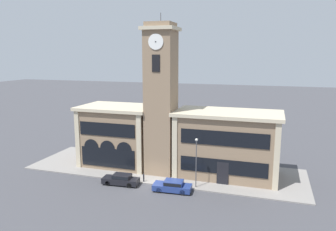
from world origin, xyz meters
name	(u,v)px	position (x,y,z in m)	size (l,w,h in m)	color
ground_plane	(150,185)	(0.00, 0.00, 0.00)	(300.00, 300.00, 0.00)	#424247
sidewalk_kerb	(164,169)	(0.00, 5.90, 0.07)	(39.58, 11.79, 0.15)	gray
clock_tower	(161,100)	(0.00, 4.67, 10.44)	(4.51, 4.51, 21.95)	#897056
town_hall_left_wing	(118,135)	(-7.42, 6.25, 4.55)	(11.12, 7.72, 9.04)	#897056
town_hall_right_wing	(227,144)	(9.00, 6.26, 4.55)	(14.28, 7.72, 9.04)	#897056
parked_car_near	(121,179)	(-3.49, -1.12, 0.74)	(4.83, 2.02, 1.41)	black
parked_car_mid	(173,186)	(3.48, -1.12, 0.74)	(4.82, 2.20, 1.41)	navy
street_lamp	(196,156)	(5.95, 0.77, 4.23)	(0.36, 0.36, 6.30)	#4C4C51
bollard	(144,178)	(-0.97, 0.42, 0.67)	(0.18, 0.18, 1.06)	black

